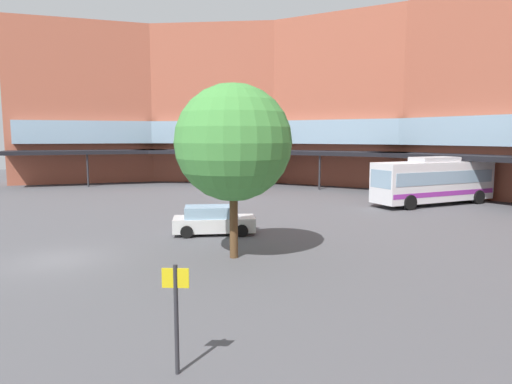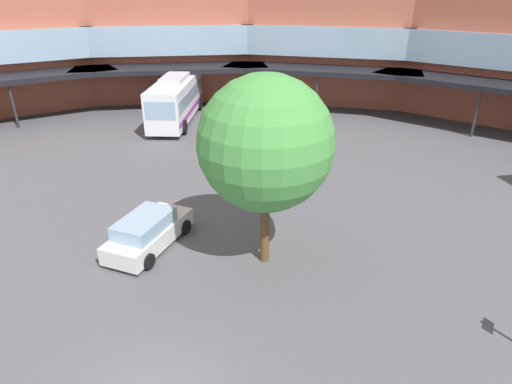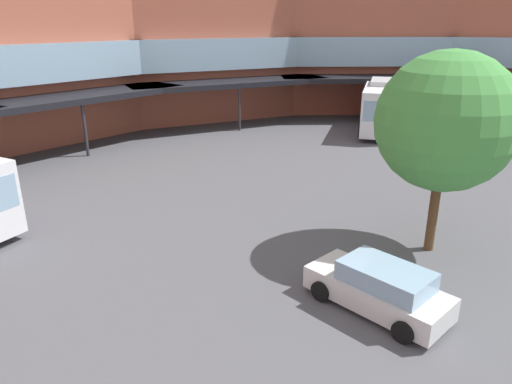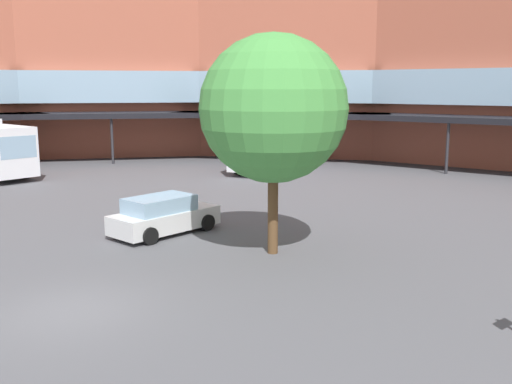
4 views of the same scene
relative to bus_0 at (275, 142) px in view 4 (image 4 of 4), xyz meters
The scene contains 5 objects.
ground_plane 27.45m from the bus_0, 78.77° to the right, with size 122.81×122.81×0.00m, color #515156.
station_building 9.95m from the bus_0, 43.75° to the right, with size 80.16×45.40×17.97m.
bus_0 is the anchor object (origin of this frame).
parked_car 19.35m from the bus_0, 80.76° to the right, with size 3.07×4.74×1.53m.
plaza_tree 21.61m from the bus_0, 67.76° to the right, with size 5.03×5.03×7.56m.
Camera 4 is at (10.26, -11.04, 5.77)m, focal length 40.50 mm.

